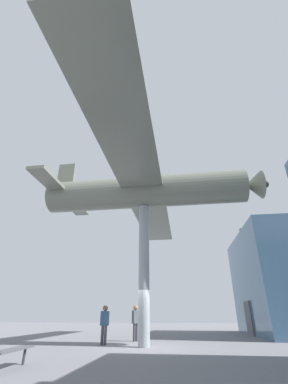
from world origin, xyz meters
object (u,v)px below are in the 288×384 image
Objects in this scene: support_pylon_central at (144,269)px; plaza_bench at (13,351)px; visitor_second at (105,321)px; visitor_person at (136,320)px; suspended_airplane at (146,192)px.

support_pylon_central is 3.80× the size of plaza_bench.
visitor_second is (-0.57, -2.13, -2.48)m from support_pylon_central.
visitor_person is 1.01× the size of plaza_bench.
visitor_person is at bearing -159.92° from suspended_airplane.
suspended_airplane reaches higher than plaza_bench.
visitor_second is at bearing -104.91° from support_pylon_central.
visitor_second is (2.29, -1.23, -0.05)m from visitor_person.
suspended_airplane is at bearing 151.82° from plaza_bench.
visitor_second is 0.98× the size of plaza_bench.
support_pylon_central reaches higher than plaza_bench.
support_pylon_central is 3.86m from visitor_person.
visitor_person is 8.93m from plaza_bench.
support_pylon_central is 3.75× the size of visitor_person.
plaza_bench is at bearing -27.21° from support_pylon_central.
suspended_airplane is 11.80× the size of visitor_second.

